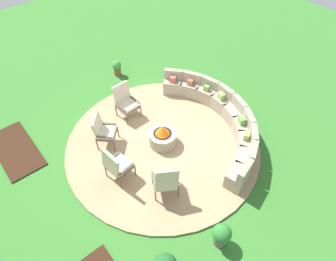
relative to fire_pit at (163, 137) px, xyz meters
The scene contains 11 objects.
ground_plane 0.32m from the fire_pit, ahead, with size 24.00×24.00×0.00m, color #387A2D.
patio_circle 0.29m from the fire_pit, ahead, with size 5.64×5.64×0.06m, color tan.
mulch_bed_left 4.27m from the fire_pit, 126.53° to the right, with size 2.15×1.01×0.04m, color #382114.
fire_pit is the anchor object (origin of this frame).
curved_stone_bench 1.90m from the fire_pit, 74.02° to the left, with size 4.55×2.34×0.81m.
lounge_chair_front_left 1.70m from the fire_pit, behind, with size 0.67×0.61×1.09m.
lounge_chair_front_right 1.69m from the fire_pit, 129.82° to the right, with size 0.78×0.80×1.05m.
lounge_chair_back_left 1.70m from the fire_pit, 83.01° to the right, with size 0.70×0.66×1.17m.
lounge_chair_back_right 1.70m from the fire_pit, 36.33° to the right, with size 0.79×0.82×1.10m.
potted_plant_0 3.81m from the fire_pit, 167.12° to the left, with size 0.33×0.33×0.58m.
potted_plant_1 3.20m from the fire_pit, 15.28° to the right, with size 0.43×0.43×0.67m.
Camera 1 is at (4.42, -3.46, 6.61)m, focal length 31.42 mm.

